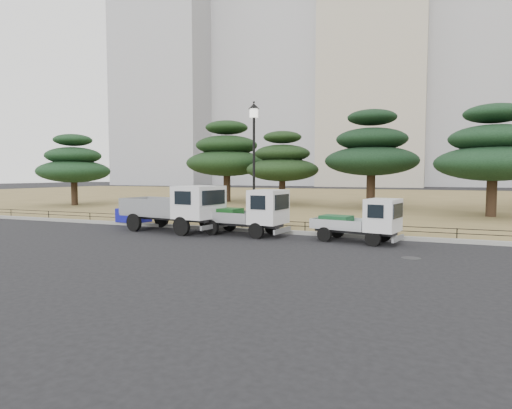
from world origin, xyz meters
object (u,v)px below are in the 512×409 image
at_px(street_lamp, 254,144).
at_px(truck_kei_rear, 362,220).
at_px(truck_kei_front, 249,213).
at_px(truck_large, 177,206).
at_px(tarp_pile, 134,214).

bearing_deg(street_lamp, truck_kei_rear, -16.44).
height_order(truck_kei_rear, street_lamp, street_lamp).
distance_m(truck_kei_rear, street_lamp, 6.16).
bearing_deg(street_lamp, truck_kei_front, -75.83).
relative_size(truck_kei_rear, street_lamp, 0.61).
relative_size(truck_kei_front, street_lamp, 0.68).
relative_size(truck_large, tarp_pile, 3.14).
bearing_deg(truck_kei_rear, truck_large, -168.09).
xyz_separation_m(truck_kei_front, tarp_pile, (-7.07, 1.33, -0.43)).
relative_size(truck_large, truck_kei_rear, 1.47).
bearing_deg(truck_large, truck_kei_front, 11.74).
distance_m(truck_large, tarp_pile, 3.91).
relative_size(truck_kei_rear, tarp_pile, 2.14).
bearing_deg(street_lamp, tarp_pile, -179.89).
height_order(truck_large, truck_kei_rear, truck_large).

